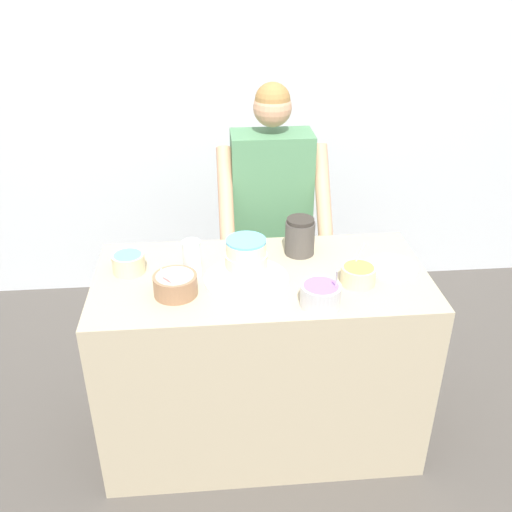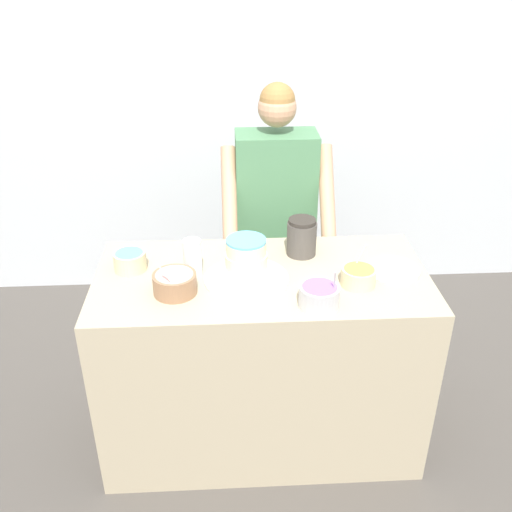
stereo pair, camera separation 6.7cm
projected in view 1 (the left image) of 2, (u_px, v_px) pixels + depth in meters
The scene contains 12 objects.
ground_plane at pixel (268, 486), 2.58m from camera, with size 14.00×14.00×0.00m, color #4C4742.
wall_back at pixel (239, 100), 3.56m from camera, with size 10.00×0.05×2.60m.
counter at pixel (261, 358), 2.67m from camera, with size 1.44×0.70×0.91m.
person_baker at pixel (271, 207), 3.01m from camera, with size 0.56×0.46×1.58m.
cake at pixel (246, 263), 2.38m from camera, with size 0.36×0.36×0.19m.
frosting_bowl_olive at pixel (358, 274), 2.37m from camera, with size 0.15×0.15×0.16m.
frosting_bowl_blue at pixel (129, 262), 2.45m from camera, with size 0.14×0.14×0.08m.
frosting_bowl_purple at pixel (321, 294), 2.23m from camera, with size 0.16×0.16×0.18m.
frosting_bowl_pink at pixel (175, 284), 2.29m from camera, with size 0.18×0.18×0.16m.
drinking_glass at pixel (192, 258), 2.42m from camera, with size 0.08×0.08×0.16m.
ceramic_plate at pixel (391, 267), 2.50m from camera, with size 0.23×0.23×0.01m.
stoneware_jar at pixel (300, 236), 2.58m from camera, with size 0.13×0.13×0.17m.
Camera 1 is at (-0.21, -1.75, 2.15)m, focal length 40.00 mm.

